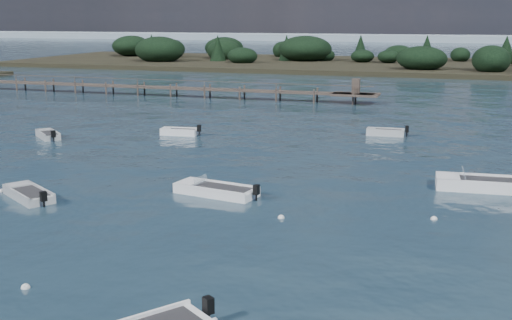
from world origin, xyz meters
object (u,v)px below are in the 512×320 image
(dinghy_mid_white_b, at_px, (484,186))
(jetty, at_px, (141,87))
(tender_far_white, at_px, (179,133))
(dinghy_mid_grey, at_px, (29,196))
(tender_far_grey_b, at_px, (385,134))
(dinghy_mid_white_a, at_px, (216,192))
(tender_far_grey, at_px, (48,136))

(dinghy_mid_white_b, relative_size, jetty, 0.09)
(tender_far_white, xyz_separation_m, dinghy_mid_grey, (0.10, -19.07, -0.02))
(dinghy_mid_white_b, height_order, tender_far_grey_b, dinghy_mid_white_b)
(dinghy_mid_grey, distance_m, dinghy_mid_white_a, 9.70)
(tender_far_white, height_order, dinghy_mid_white_b, dinghy_mid_white_b)
(tender_far_grey, distance_m, dinghy_mid_white_a, 21.39)
(tender_far_white, distance_m, tender_far_grey_b, 16.35)
(dinghy_mid_white_b, relative_size, dinghy_mid_white_a, 1.16)
(dinghy_mid_grey, bearing_deg, dinghy_mid_white_a, 21.99)
(tender_far_grey_b, xyz_separation_m, dinghy_mid_white_a, (-6.55, -20.17, -0.01))
(tender_far_white, bearing_deg, dinghy_mid_grey, -89.69)
(tender_far_white, bearing_deg, dinghy_mid_white_b, -23.88)
(tender_far_grey_b, bearing_deg, dinghy_mid_white_b, -64.57)
(tender_far_grey, bearing_deg, dinghy_mid_white_a, -31.37)
(tender_far_grey, xyz_separation_m, dinghy_mid_grey, (9.27, -14.77, -0.01))
(tender_far_grey, distance_m, dinghy_mid_grey, 17.43)
(tender_far_grey_b, height_order, dinghy_mid_grey, tender_far_grey_b)
(jetty, bearing_deg, tender_far_white, -56.13)
(dinghy_mid_white_b, height_order, dinghy_mid_white_a, dinghy_mid_white_b)
(dinghy_mid_grey, bearing_deg, tender_far_grey_b, 56.85)
(tender_far_grey, height_order, tender_far_grey_b, tender_far_grey_b)
(dinghy_mid_white_b, height_order, dinghy_mid_grey, dinghy_mid_white_b)
(tender_far_grey_b, xyz_separation_m, jetty, (-31.03, 18.18, 0.83))
(tender_far_white, bearing_deg, dinghy_mid_white_a, -59.48)
(tender_far_grey, height_order, dinghy_mid_white_b, dinghy_mid_white_b)
(tender_far_grey_b, bearing_deg, dinghy_mid_grey, -123.15)
(tender_far_white, bearing_deg, jetty, 123.87)
(dinghy_mid_white_a, bearing_deg, dinghy_mid_white_b, 21.68)
(dinghy_mid_grey, bearing_deg, tender_far_grey, 122.12)
(tender_far_grey_b, height_order, jetty, jetty)
(dinghy_mid_white_b, bearing_deg, tender_far_grey, 169.79)
(tender_far_grey, distance_m, jetty, 27.93)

